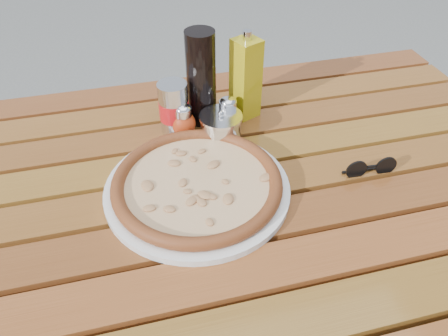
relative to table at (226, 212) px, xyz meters
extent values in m
cube|color=#3B210D|center=(0.64, 0.39, -0.32)|extent=(0.06, 0.06, 0.70)
cube|color=#3B230D|center=(0.00, 0.00, 0.03)|extent=(1.36, 0.86, 0.04)
cube|color=#56330F|center=(0.00, -0.30, 0.06)|extent=(1.40, 0.09, 0.03)
cube|color=#5E2A10|center=(0.00, -0.20, 0.06)|extent=(1.40, 0.09, 0.03)
cube|color=#4F240D|center=(0.00, -0.10, 0.06)|extent=(1.40, 0.09, 0.03)
cube|color=#552C0F|center=(0.00, 0.00, 0.06)|extent=(1.40, 0.09, 0.03)
cube|color=#5D3610|center=(0.00, 0.10, 0.06)|extent=(1.40, 0.09, 0.03)
cube|color=#53290E|center=(0.00, 0.20, 0.06)|extent=(1.40, 0.09, 0.03)
cube|color=#592F0F|center=(0.00, 0.30, 0.06)|extent=(1.40, 0.09, 0.03)
cube|color=#52240E|center=(0.00, 0.41, 0.06)|extent=(1.40, 0.09, 0.03)
cylinder|color=white|center=(-0.06, 0.00, 0.08)|extent=(0.41, 0.41, 0.01)
cylinder|color=#FCE4B4|center=(-0.06, 0.00, 0.09)|extent=(0.32, 0.32, 0.01)
torus|color=black|center=(-0.06, 0.00, 0.10)|extent=(0.34, 0.34, 0.03)
ellipsoid|color=#BE3C15|center=(-0.05, 0.19, 0.11)|extent=(0.07, 0.07, 0.06)
cylinder|color=silver|center=(-0.05, 0.19, 0.14)|extent=(0.05, 0.05, 0.02)
ellipsoid|color=white|center=(-0.05, 0.19, 0.15)|extent=(0.05, 0.05, 0.02)
ellipsoid|color=#373A17|center=(0.05, 0.19, 0.11)|extent=(0.07, 0.07, 0.06)
cylinder|color=white|center=(0.05, 0.19, 0.14)|extent=(0.05, 0.05, 0.02)
ellipsoid|color=silver|center=(0.05, 0.19, 0.15)|extent=(0.05, 0.05, 0.02)
cylinder|color=black|center=(0.00, 0.24, 0.19)|extent=(0.07, 0.07, 0.22)
cylinder|color=silver|center=(-0.07, 0.21, 0.14)|extent=(0.08, 0.08, 0.12)
cylinder|color=red|center=(-0.07, 0.21, 0.13)|extent=(0.08, 0.08, 0.04)
cube|color=#B3A113|center=(0.11, 0.24, 0.17)|extent=(0.07, 0.07, 0.19)
cylinder|color=silver|center=(0.11, 0.24, 0.28)|extent=(0.03, 0.03, 0.02)
cylinder|color=silver|center=(0.03, 0.16, 0.10)|extent=(0.09, 0.09, 0.05)
cylinder|color=white|center=(0.03, 0.16, 0.13)|extent=(0.10, 0.10, 0.01)
sphere|color=silver|center=(0.03, 0.16, 0.14)|extent=(0.01, 0.01, 0.01)
cylinder|color=black|center=(0.26, -0.04, 0.09)|extent=(0.04, 0.01, 0.04)
cylinder|color=black|center=(0.32, -0.04, 0.09)|extent=(0.04, 0.01, 0.04)
cube|color=black|center=(0.29, -0.04, 0.10)|extent=(0.02, 0.01, 0.00)
cube|color=black|center=(0.28, -0.03, 0.08)|extent=(0.09, 0.01, 0.00)
cube|color=black|center=(0.30, -0.02, 0.08)|extent=(0.09, 0.01, 0.00)
camera|label=1|loc=(-0.16, -0.61, 0.67)|focal=35.00mm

